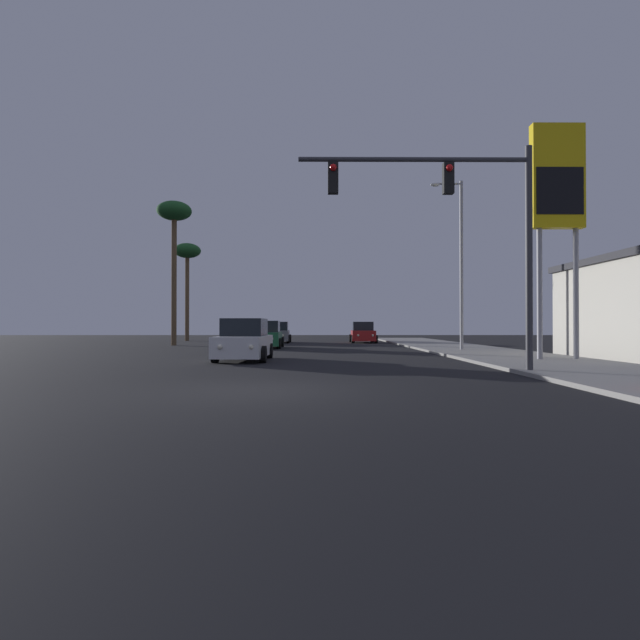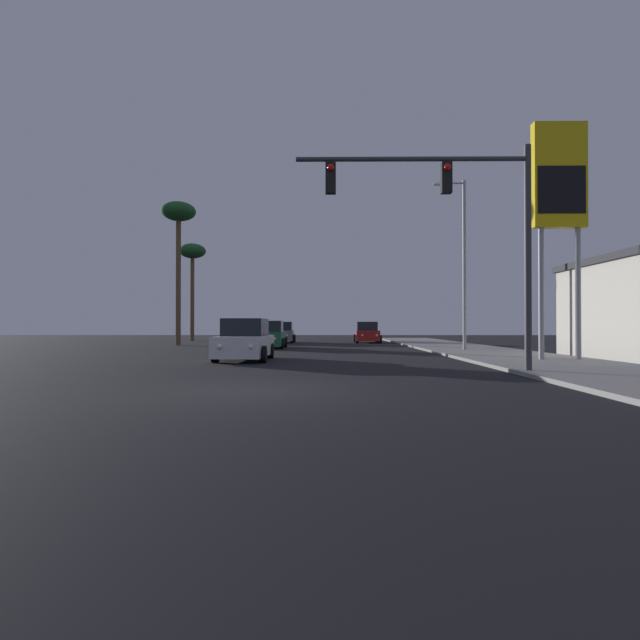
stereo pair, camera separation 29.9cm
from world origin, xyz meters
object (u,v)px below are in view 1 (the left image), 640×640
(car_red, at_px, (363,333))
(traffic_light_mast, at_px, (463,212))
(car_blue, at_px, (241,333))
(palm_tree_mid, at_px, (174,220))
(car_grey, at_px, (278,333))
(street_lamp, at_px, (459,256))
(palm_tree_far, at_px, (187,256))
(gas_station_sign, at_px, (557,189))
(car_green, at_px, (266,336))
(car_white, at_px, (244,341))

(car_red, height_order, traffic_light_mast, traffic_light_mast)
(car_blue, xyz_separation_m, palm_tree_mid, (-3.89, -5.01, 7.99))
(car_grey, xyz_separation_m, street_lamp, (10.74, -13.78, 4.36))
(palm_tree_far, bearing_deg, gas_station_sign, -51.05)
(car_grey, bearing_deg, car_red, 177.62)
(car_blue, xyz_separation_m, street_lamp, (13.67, -13.32, 4.36))
(gas_station_sign, bearing_deg, car_blue, 126.31)
(car_blue, relative_size, traffic_light_mast, 0.64)
(street_lamp, bearing_deg, car_blue, 135.76)
(car_green, xyz_separation_m, palm_tree_mid, (-6.82, 3.94, 7.99))
(car_green, bearing_deg, palm_tree_mid, -30.85)
(car_green, distance_m, car_red, 11.60)
(car_grey, height_order, palm_tree_mid, palm_tree_mid)
(car_blue, distance_m, traffic_light_mast, 27.73)
(car_green, xyz_separation_m, car_white, (0.23, -10.83, 0.00))
(car_green, height_order, car_blue, same)
(car_red, bearing_deg, car_green, 55.71)
(street_lamp, bearing_deg, car_green, 157.86)
(car_blue, xyz_separation_m, car_white, (3.17, -19.78, 0.00))
(car_grey, relative_size, car_red, 1.00)
(car_white, height_order, car_red, same)
(car_green, height_order, car_grey, same)
(car_red, xyz_separation_m, traffic_light_mast, (0.52, -25.83, 3.94))
(palm_tree_mid, bearing_deg, traffic_light_mast, -55.16)
(traffic_light_mast, relative_size, gas_station_sign, 0.75)
(street_lamp, xyz_separation_m, palm_tree_mid, (-17.56, 8.31, 3.64))
(car_white, distance_m, traffic_light_mast, 9.94)
(car_white, distance_m, car_red, 21.23)
(gas_station_sign, bearing_deg, car_red, 104.53)
(traffic_light_mast, bearing_deg, street_lamp, 74.57)
(car_blue, distance_m, car_white, 20.03)
(palm_tree_mid, height_order, palm_tree_far, palm_tree_mid)
(car_white, bearing_deg, car_red, -106.39)
(car_green, xyz_separation_m, car_grey, (-0.00, 9.41, 0.00))
(car_blue, relative_size, car_red, 0.99)
(car_green, xyz_separation_m, car_red, (6.87, 9.34, 0.00))
(car_blue, bearing_deg, traffic_light_mast, 111.65)
(car_blue, relative_size, gas_station_sign, 0.48)
(traffic_light_mast, height_order, street_lamp, street_lamp)
(car_green, distance_m, palm_tree_far, 17.71)
(car_green, bearing_deg, car_white, 90.41)
(street_lamp, xyz_separation_m, gas_station_sign, (1.63, -7.51, 1.50))
(car_blue, relative_size, palm_tree_mid, 0.43)
(gas_station_sign, relative_size, palm_tree_far, 1.03)
(car_grey, height_order, palm_tree_far, palm_tree_far)
(car_red, distance_m, street_lamp, 14.90)
(car_blue, distance_m, car_grey, 2.97)
(traffic_light_mast, height_order, gas_station_sign, gas_station_sign)
(car_blue, height_order, palm_tree_far, palm_tree_far)
(car_white, relative_size, palm_tree_far, 0.49)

